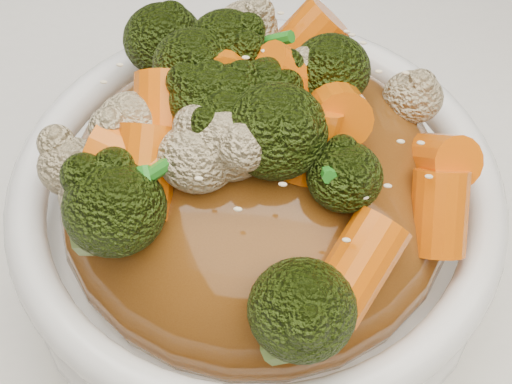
# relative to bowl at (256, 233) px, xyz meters

# --- Properties ---
(tablecloth) EXTENTS (1.20, 0.80, 0.04)m
(tablecloth) POSITION_rel_bowl_xyz_m (0.05, -0.03, -0.07)
(tablecloth) COLOR white
(tablecloth) RESTS_ON dining_table
(bowl) EXTENTS (0.27, 0.27, 0.09)m
(bowl) POSITION_rel_bowl_xyz_m (0.00, 0.00, 0.00)
(bowl) COLOR white
(bowl) RESTS_ON tablecloth
(sauce_base) EXTENTS (0.22, 0.22, 0.11)m
(sauce_base) POSITION_rel_bowl_xyz_m (-0.00, 0.00, 0.03)
(sauce_base) COLOR brown
(sauce_base) RESTS_ON bowl
(carrots) EXTENTS (0.22, 0.22, 0.06)m
(carrots) POSITION_rel_bowl_xyz_m (-0.00, 0.00, 0.10)
(carrots) COLOR #DD5E07
(carrots) RESTS_ON sauce_base
(broccoli) EXTENTS (0.22, 0.22, 0.05)m
(broccoli) POSITION_rel_bowl_xyz_m (-0.00, 0.00, 0.10)
(broccoli) COLOR black
(broccoli) RESTS_ON sauce_base
(cauliflower) EXTENTS (0.22, 0.22, 0.04)m
(cauliflower) POSITION_rel_bowl_xyz_m (-0.00, 0.00, 0.10)
(cauliflower) COLOR #C6B487
(cauliflower) RESTS_ON sauce_base
(scallions) EXTENTS (0.16, 0.16, 0.02)m
(scallions) POSITION_rel_bowl_xyz_m (0.00, 0.00, 0.10)
(scallions) COLOR #20751B
(scallions) RESTS_ON sauce_base
(sesame_seeds) EXTENTS (0.20, 0.20, 0.01)m
(sesame_seeds) POSITION_rel_bowl_xyz_m (0.00, 0.00, 0.10)
(sesame_seeds) COLOR beige
(sesame_seeds) RESTS_ON sauce_base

